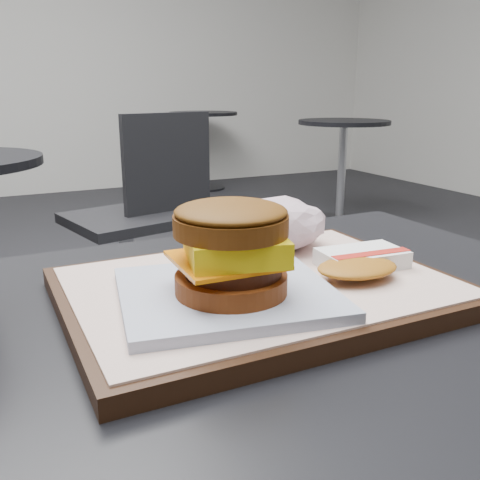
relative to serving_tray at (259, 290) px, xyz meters
name	(u,v)px	position (x,y,z in m)	size (l,w,h in m)	color
serving_tray	(259,290)	(0.00, 0.00, 0.00)	(0.38, 0.28, 0.02)	black
breakfast_sandwich	(230,260)	(-0.05, -0.04, 0.05)	(0.22, 0.20, 0.09)	silver
hash_brown	(360,262)	(0.11, -0.02, 0.02)	(0.12, 0.09, 0.02)	white
crumpled_wrapper	(272,224)	(0.07, 0.09, 0.04)	(0.14, 0.11, 0.06)	silver
neighbor_chair	(141,206)	(0.34, 1.65, -0.27)	(0.64, 0.50, 0.88)	#A9A9AF
bg_table_near	(343,146)	(2.18, 2.76, -0.22)	(0.66, 0.66, 0.75)	black
bg_table_far	(203,132)	(1.78, 4.46, -0.22)	(0.66, 0.66, 0.75)	black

